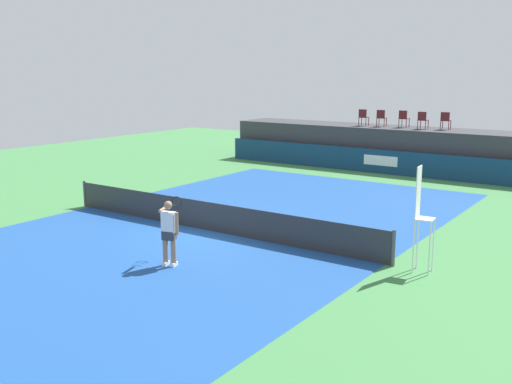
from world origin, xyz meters
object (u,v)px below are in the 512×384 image
spectator_chair_center (404,118)px  tennis_ball (226,215)px  spectator_chair_left (381,117)px  net_post_far (393,248)px  spectator_chair_right (423,119)px  tennis_player (169,231)px  umpire_chair (421,212)px  spectator_chair_far_right (446,120)px  spectator_chair_far_left (363,117)px  net_post_near (85,194)px

spectator_chair_center → tennis_ball: 13.80m
spectator_chair_left → tennis_ball: bearing=-91.0°
spectator_chair_left → net_post_far: 16.75m
spectator_chair_right → net_post_far: bearing=-73.1°
net_post_far → tennis_player: size_ratio=0.56×
umpire_chair → tennis_player: umpire_chair is taller
spectator_chair_right → tennis_player: size_ratio=0.50×
spectator_chair_left → spectator_chair_center: bearing=11.8°
spectator_chair_far_right → tennis_ball: size_ratio=13.06×
spectator_chair_far_left → spectator_chair_right: same height
spectator_chair_left → spectator_chair_right: 2.29m
umpire_chair → net_post_near: size_ratio=2.76×
spectator_chair_far_right → spectator_chair_far_left: bearing=-175.3°
spectator_chair_left → tennis_player: size_ratio=0.50×
tennis_player → umpire_chair: bearing=30.5°
net_post_near → spectator_chair_center: bearing=66.4°
spectator_chair_left → tennis_ball: 13.51m
tennis_player → spectator_chair_right: bearing=88.8°
spectator_chair_far_left → spectator_chair_left: size_ratio=1.00×
spectator_chair_far_right → net_post_near: 17.91m
spectator_chair_far_right → net_post_far: spectator_chair_far_right is taller
tennis_player → spectator_chair_left: bearing=95.9°
spectator_chair_right → spectator_chair_far_left: bearing=179.2°
spectator_chair_right → spectator_chair_center: bearing=161.5°
spectator_chair_far_left → tennis_player: bearing=-81.1°
spectator_chair_center → tennis_ball: bearing=-95.8°
tennis_player → tennis_ball: tennis_player is taller
tennis_ball → spectator_chair_far_left: bearing=93.3°
net_post_near → tennis_player: bearing=-24.0°
tennis_ball → spectator_chair_right: bearing=79.2°
net_post_near → umpire_chair: bearing=-0.0°
spectator_chair_right → tennis_ball: bearing=-100.8°
spectator_chair_left → tennis_player: 18.64m
spectator_chair_center → spectator_chair_right: size_ratio=1.00×
spectator_chair_center → spectator_chair_far_right: 2.17m
spectator_chair_right → spectator_chair_left: bearing=176.4°
spectator_chair_right → tennis_player: spectator_chair_right is taller
umpire_chair → net_post_near: umpire_chair is taller
spectator_chair_far_left → spectator_chair_left: bearing=5.9°
spectator_chair_center → net_post_far: (5.69, -15.38, -2.19)m
spectator_chair_center → umpire_chair: bearing=-67.5°
spectator_chair_far_left → tennis_ball: bearing=-86.7°
spectator_chair_left → spectator_chair_center: size_ratio=1.00×
tennis_player → spectator_chair_far_right: bearing=85.6°
spectator_chair_center → spectator_chair_right: (1.14, -0.38, 0.00)m
spectator_chair_far_right → tennis_ball: 14.20m
spectator_chair_right → net_post_far: size_ratio=0.89×
spectator_chair_far_left → tennis_player: (2.87, -18.36, -1.73)m
spectator_chair_left → net_post_far: spectator_chair_left is taller
umpire_chair → net_post_near: (-13.09, 0.01, -1.09)m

